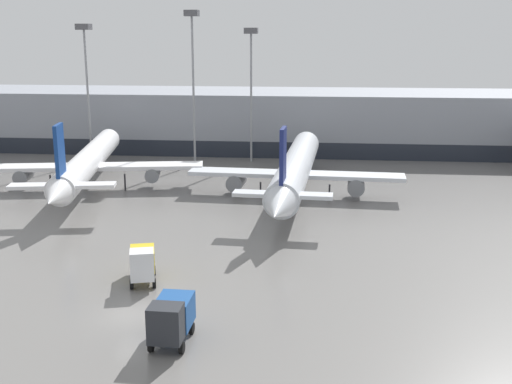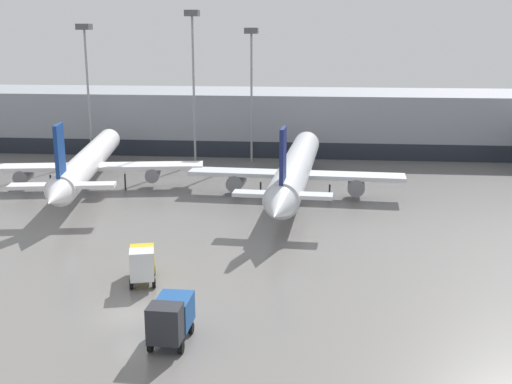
# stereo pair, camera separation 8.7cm
# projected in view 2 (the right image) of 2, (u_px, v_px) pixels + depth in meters

# --- Properties ---
(ground_plane) EXTENTS (320.00, 320.00, 0.00)m
(ground_plane) POSITION_uv_depth(u_px,v_px,m) (135.00, 315.00, 41.73)
(ground_plane) COLOR slate
(terminal_building) EXTENTS (160.00, 29.25, 9.00)m
(terminal_building) POSITION_uv_depth(u_px,v_px,m) (245.00, 120.00, 100.39)
(terminal_building) COLOR gray
(terminal_building) RESTS_ON ground_plane
(parked_jet_0) EXTENTS (24.01, 39.36, 9.68)m
(parked_jet_0) POSITION_uv_depth(u_px,v_px,m) (296.00, 169.00, 70.97)
(parked_jet_0) COLOR silver
(parked_jet_0) RESTS_ON ground_plane
(parked_jet_3) EXTENTS (26.64, 37.77, 9.51)m
(parked_jet_3) POSITION_uv_depth(u_px,v_px,m) (88.00, 162.00, 74.15)
(parked_jet_3) COLOR white
(parked_jet_3) RESTS_ON ground_plane
(service_truck_0) EXTENTS (2.70, 4.33, 2.83)m
(service_truck_0) POSITION_uv_depth(u_px,v_px,m) (142.00, 262.00, 46.88)
(service_truck_0) COLOR gold
(service_truck_0) RESTS_ON ground_plane
(service_truck_2) EXTENTS (2.16, 4.10, 2.86)m
(service_truck_2) POSITION_uv_depth(u_px,v_px,m) (171.00, 317.00, 37.71)
(service_truck_2) COLOR #19478C
(service_truck_2) RESTS_ON ground_plane
(apron_light_mast_0) EXTENTS (1.80, 1.80, 18.44)m
(apron_light_mast_0) POSITION_uv_depth(u_px,v_px,m) (251.00, 57.00, 87.70)
(apron_light_mast_0) COLOR gray
(apron_light_mast_0) RESTS_ON ground_plane
(apron_light_mast_1) EXTENTS (1.80, 1.80, 18.96)m
(apron_light_mast_1) POSITION_uv_depth(u_px,v_px,m) (86.00, 55.00, 87.19)
(apron_light_mast_1) COLOR gray
(apron_light_mast_1) RESTS_ON ground_plane
(apron_light_mast_2) EXTENTS (1.80, 1.80, 20.68)m
(apron_light_mast_2) POSITION_uv_depth(u_px,v_px,m) (193.00, 46.00, 84.85)
(apron_light_mast_2) COLOR gray
(apron_light_mast_2) RESTS_ON ground_plane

